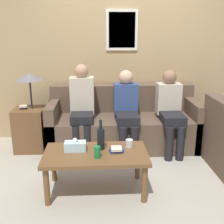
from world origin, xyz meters
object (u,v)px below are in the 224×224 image
person_left (82,105)px  person_middle (126,108)px  couch_main (123,125)px  person_right (170,108)px  coffee_table (96,158)px  wine_bottle (101,138)px  drinking_glass (129,143)px

person_left → person_middle: person_left is taller
couch_main → person_left: (-0.61, -0.13, 0.36)m
person_left → person_right: 1.25m
person_left → coffee_table: bearing=-80.4°
wine_bottle → coffee_table: bearing=-122.8°
coffee_table → person_middle: bearing=67.5°
drinking_glass → person_left: person_left is taller
person_middle → person_right: (0.62, -0.03, -0.00)m
couch_main → person_right: person_right is taller
coffee_table → drinking_glass: (0.37, 0.13, 0.11)m
wine_bottle → person_right: person_right is taller
person_left → person_middle: (0.63, -0.06, -0.04)m
couch_main → wine_bottle: size_ratio=6.53×
drinking_glass → person_left: bearing=119.8°
couch_main → coffee_table: couch_main is taller
wine_bottle → person_right: 1.37m
person_left → person_middle: size_ratio=1.07×
drinking_glass → person_left: 1.15m
coffee_table → person_left: bearing=99.6°
wine_bottle → person_left: bearing=103.6°
person_middle → person_right: 0.62m
person_right → wine_bottle: bearing=-136.9°
wine_bottle → person_left: person_left is taller
couch_main → wine_bottle: 1.24m
coffee_table → wine_bottle: 0.22m
coffee_table → person_right: (1.06, 1.03, 0.25)m
person_middle → couch_main: bearing=96.8°
couch_main → person_right: bearing=-18.9°
wine_bottle → drinking_glass: size_ratio=3.86×
couch_main → person_left: size_ratio=1.77×
coffee_table → person_left: size_ratio=0.89×
drinking_glass → person_right: size_ratio=0.08×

